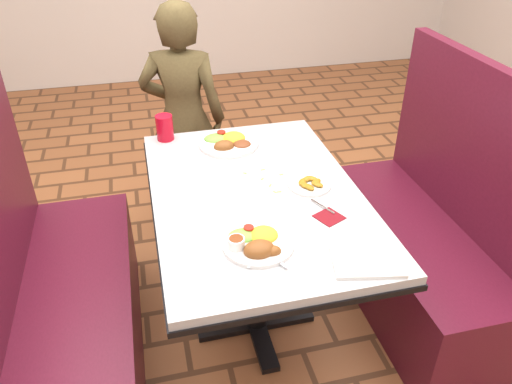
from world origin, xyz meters
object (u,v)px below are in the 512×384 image
plantain_plate (309,184)px  diner_person (184,119)px  near_dinner_plate (257,240)px  booth_bench_left (65,305)px  dining_table (256,212)px  red_tumbler (165,128)px  far_dinner_plate (228,140)px  booth_bench_right (421,246)px

plantain_plate → diner_person: bearing=111.1°
diner_person → near_dinner_plate: size_ratio=5.31×
booth_bench_left → near_dinner_plate: size_ratio=4.93×
dining_table → red_tumbler: red_tumbler is taller
booth_bench_left → far_dinner_plate: 0.99m
booth_bench_left → booth_bench_right: bearing=0.0°
dining_table → far_dinner_plate: 0.44m
red_tumbler → diner_person: bearing=73.8°
booth_bench_left → red_tumbler: 0.88m
diner_person → plantain_plate: bearing=128.3°
near_dinner_plate → diner_person: bearing=94.1°
plantain_plate → red_tumbler: 0.76m
booth_bench_right → plantain_plate: booth_bench_right is taller
dining_table → near_dinner_plate: bearing=-103.2°
plantain_plate → far_dinner_plate: bearing=119.4°
far_dinner_plate → red_tumbler: 0.30m
dining_table → diner_person: (-0.17, 1.00, -0.01)m
booth_bench_left → plantain_plate: booth_bench_left is taller
far_dinner_plate → diner_person: bearing=104.2°
dining_table → booth_bench_left: bearing=180.0°
dining_table → far_dinner_plate: bearing=93.6°
diner_person → far_dinner_plate: 0.60m
near_dinner_plate → dining_table: bearing=76.8°
diner_person → plantain_plate: size_ratio=7.50×
booth_bench_right → dining_table: bearing=180.0°
dining_table → booth_bench_left: size_ratio=1.01×
red_tumbler → booth_bench_left: bearing=-132.1°
diner_person → near_dinner_plate: (0.09, -1.33, 0.13)m
near_dinner_plate → red_tumbler: bearing=104.3°
far_dinner_plate → red_tumbler: bearing=155.3°
near_dinner_plate → plantain_plate: (0.29, 0.32, -0.02)m
diner_person → booth_bench_left: bearing=75.0°
diner_person → near_dinner_plate: bearing=111.2°
booth_bench_left → near_dinner_plate: (0.72, -0.33, 0.45)m
booth_bench_left → dining_table: bearing=0.0°
dining_table → near_dinner_plate: 0.36m
booth_bench_left → near_dinner_plate: 0.91m
far_dinner_plate → plantain_plate: (0.24, -0.43, -0.01)m
far_dinner_plate → red_tumbler: size_ratio=2.29×
dining_table → diner_person: bearing=99.7°
far_dinner_plate → plantain_plate: far_dinner_plate is taller
diner_person → far_dinner_plate: (0.14, -0.57, 0.13)m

